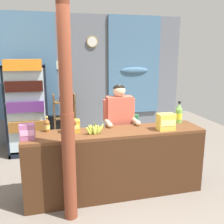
% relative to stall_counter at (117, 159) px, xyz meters
% --- Properties ---
extents(ground_plane, '(7.97, 7.97, 0.00)m').
position_rel_stall_counter_xyz_m(ground_plane, '(-0.09, 0.80, -0.58)').
color(ground_plane, slate).
extents(back_wall_curtained, '(4.73, 0.22, 2.86)m').
position_rel_stall_counter_xyz_m(back_wall_curtained, '(-0.09, 2.69, 0.89)').
color(back_wall_curtained, slate).
rests_on(back_wall_curtained, ground).
extents(stall_counter, '(2.51, 0.53, 0.95)m').
position_rel_stall_counter_xyz_m(stall_counter, '(0.00, 0.00, 0.00)').
color(stall_counter, brown).
rests_on(stall_counter, ground).
extents(timber_post, '(0.18, 0.16, 2.70)m').
position_rel_stall_counter_xyz_m(timber_post, '(-0.68, -0.31, 0.72)').
color(timber_post, brown).
rests_on(timber_post, ground).
extents(drink_fridge, '(0.79, 0.75, 1.90)m').
position_rel_stall_counter_xyz_m(drink_fridge, '(-1.30, 2.05, 0.47)').
color(drink_fridge, black).
rests_on(drink_fridge, ground).
extents(bottle_shelf_rack, '(0.48, 0.28, 1.16)m').
position_rel_stall_counter_xyz_m(bottle_shelf_rack, '(-0.56, 2.31, 0.03)').
color(bottle_shelf_rack, brown).
rests_on(bottle_shelf_rack, ground).
extents(plastic_lawn_chair, '(0.59, 0.59, 0.86)m').
position_rel_stall_counter_xyz_m(plastic_lawn_chair, '(0.64, 1.49, -0.08)').
color(plastic_lawn_chair, '#4CC675').
rests_on(plastic_lawn_chair, ground).
extents(shopkeeper, '(0.51, 0.42, 1.54)m').
position_rel_stall_counter_xyz_m(shopkeeper, '(0.18, 0.54, 0.39)').
color(shopkeeper, '#28282D').
rests_on(shopkeeper, ground).
extents(soda_bottle_lime_soda, '(0.10, 0.10, 0.34)m').
position_rel_stall_counter_xyz_m(soda_bottle_lime_soda, '(1.07, 0.29, 0.52)').
color(soda_bottle_lime_soda, '#75C64C').
rests_on(soda_bottle_lime_soda, stall_counter).
extents(soda_bottle_iced_tea, '(0.07, 0.07, 0.22)m').
position_rel_stall_counter_xyz_m(soda_bottle_iced_tea, '(-0.92, 0.30, 0.47)').
color(soda_bottle_iced_tea, brown).
rests_on(soda_bottle_iced_tea, stall_counter).
extents(snack_box_choco_powder, '(0.21, 0.14, 0.17)m').
position_rel_stall_counter_xyz_m(snack_box_choco_powder, '(-0.59, 0.19, 0.46)').
color(snack_box_choco_powder, gold).
rests_on(snack_box_choco_powder, stall_counter).
extents(snack_box_instant_noodle, '(0.23, 0.16, 0.23)m').
position_rel_stall_counter_xyz_m(snack_box_instant_noodle, '(0.70, -0.02, 0.49)').
color(snack_box_instant_noodle, '#EAD14C').
rests_on(snack_box_instant_noodle, stall_counter).
extents(snack_box_wafer, '(0.18, 0.12, 0.20)m').
position_rel_stall_counter_xyz_m(snack_box_wafer, '(-1.16, 0.01, 0.48)').
color(snack_box_wafer, '#B76699').
rests_on(snack_box_wafer, stall_counter).
extents(banana_bunch, '(0.26, 0.07, 0.16)m').
position_rel_stall_counter_xyz_m(banana_bunch, '(-0.31, 0.02, 0.44)').
color(banana_bunch, '#B7C647').
rests_on(banana_bunch, stall_counter).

